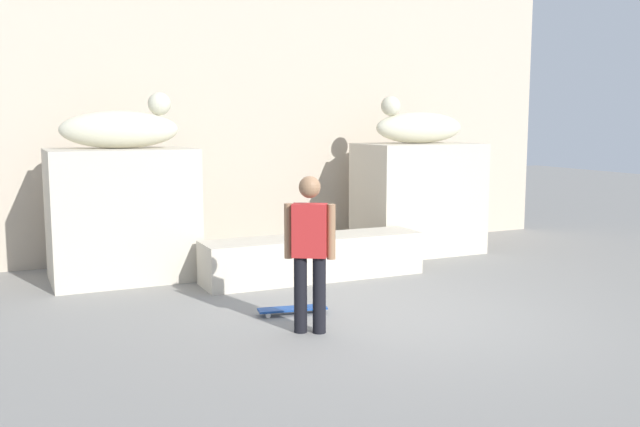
{
  "coord_description": "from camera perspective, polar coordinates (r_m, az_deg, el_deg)",
  "views": [
    {
      "loc": [
        -4.08,
        -6.77,
        2.26
      ],
      "look_at": [
        -0.44,
        1.07,
        1.1
      ],
      "focal_mm": 39.88,
      "sensor_mm": 36.0,
      "label": 1
    }
  ],
  "objects": [
    {
      "name": "bottle_green",
      "position": [
        10.23,
        0.6,
        -1.05
      ],
      "size": [
        0.06,
        0.06,
        0.27
      ],
      "color": "#1E722D",
      "rests_on": "ledge_block"
    },
    {
      "name": "skateboard",
      "position": [
        8.32,
        -2.22,
        -7.66
      ],
      "size": [
        0.82,
        0.34,
        0.08
      ],
      "rotation": [
        0.0,
        0.0,
        2.96
      ],
      "color": "navy",
      "rests_on": "ground_plane"
    },
    {
      "name": "skater",
      "position": [
        7.45,
        -0.83,
        -2.72
      ],
      "size": [
        0.48,
        0.36,
        1.67
      ],
      "rotation": [
        0.0,
        0.0,
        2.6
      ],
      "color": "black",
      "rests_on": "ground_plane"
    },
    {
      "name": "ledge_block",
      "position": [
        10.08,
        -0.52,
        -3.55
      ],
      "size": [
        3.19,
        0.72,
        0.61
      ],
      "primitive_type": "cube",
      "color": "beige",
      "rests_on": "ground_plane"
    },
    {
      "name": "statue_reclining_right",
      "position": [
        12.02,
        7.83,
        6.95
      ],
      "size": [
        1.62,
        0.61,
        0.78
      ],
      "rotation": [
        0.0,
        0.0,
        3.11
      ],
      "color": "beige",
      "rests_on": "pedestal_right"
    },
    {
      "name": "statue_reclining_left",
      "position": [
        10.25,
        -15.6,
        6.63
      ],
      "size": [
        1.67,
        0.83,
        0.78
      ],
      "rotation": [
        0.0,
        0.0,
        -0.18
      ],
      "color": "beige",
      "rests_on": "pedestal_left"
    },
    {
      "name": "facade_wall",
      "position": [
        12.33,
        -5.64,
        9.58
      ],
      "size": [
        11.64,
        0.6,
        5.37
      ],
      "primitive_type": "cube",
      "color": "#BEAE99",
      "rests_on": "ground_plane"
    },
    {
      "name": "bottle_red",
      "position": [
        10.16,
        -0.9,
        -1.15
      ],
      "size": [
        0.08,
        0.08,
        0.25
      ],
      "color": "red",
      "rests_on": "ledge_block"
    },
    {
      "name": "ground_plane",
      "position": [
        8.23,
        5.99,
        -8.35
      ],
      "size": [
        40.0,
        40.0,
        0.0
      ],
      "primitive_type": "plane",
      "color": "gray"
    },
    {
      "name": "pedestal_right",
      "position": [
        12.11,
        7.87,
        1.23
      ],
      "size": [
        1.97,
        1.27,
        1.85
      ],
      "primitive_type": "cube",
      "color": "beige",
      "rests_on": "ground_plane"
    },
    {
      "name": "pedestal_left",
      "position": [
        10.33,
        -15.56,
        -0.08
      ],
      "size": [
        1.97,
        1.27,
        1.85
      ],
      "primitive_type": "cube",
      "color": "beige",
      "rests_on": "ground_plane"
    }
  ]
}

